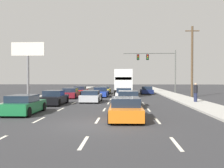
% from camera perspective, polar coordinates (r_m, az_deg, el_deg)
% --- Properties ---
extents(ground_plane, '(140.00, 140.00, 0.00)m').
position_cam_1_polar(ground_plane, '(37.98, 0.41, -2.41)').
color(ground_plane, '#333335').
extents(sidewalk_right, '(2.88, 80.00, 0.14)m').
position_cam_1_polar(sidewalk_right, '(33.67, 14.50, -2.79)').
color(sidewalk_right, '#B2AFA8').
rests_on(sidewalk_right, ground_plane).
extents(sidewalk_left, '(2.88, 80.00, 0.14)m').
position_cam_1_polar(sidewalk_left, '(34.40, -14.04, -2.70)').
color(sidewalk_left, '#B2AFA8').
rests_on(sidewalk_left, ground_plane).
extents(lane_markings, '(6.94, 62.00, 0.01)m').
position_cam_1_polar(lane_markings, '(34.29, 0.17, -2.79)').
color(lane_markings, silver).
rests_on(lane_markings, ground_plane).
extents(car_red, '(1.90, 4.39, 1.27)m').
position_cam_1_polar(car_red, '(38.52, -7.22, -1.51)').
color(car_red, red).
rests_on(car_red, ground_plane).
extents(car_maroon, '(1.91, 4.50, 1.26)m').
position_cam_1_polar(car_maroon, '(31.44, -9.35, -2.14)').
color(car_maroon, maroon).
rests_on(car_maroon, ground_plane).
extents(car_black, '(1.97, 4.30, 1.32)m').
position_cam_1_polar(car_black, '(23.71, -13.06, -3.16)').
color(car_black, black).
rests_on(car_black, ground_plane).
extents(car_green, '(1.97, 4.16, 1.29)m').
position_cam_1_polar(car_green, '(18.01, -19.46, -4.53)').
color(car_green, '#196B38').
rests_on(car_green, ground_plane).
extents(car_yellow, '(1.97, 4.62, 1.21)m').
position_cam_1_polar(car_yellow, '(39.67, -1.80, -1.43)').
color(car_yellow, yellow).
rests_on(car_yellow, ground_plane).
extents(car_blue, '(1.96, 4.32, 1.29)m').
position_cam_1_polar(car_blue, '(33.07, -2.59, -1.94)').
color(car_blue, '#1E389E').
rests_on(car_blue, ground_plane).
extents(car_silver, '(2.01, 4.03, 1.19)m').
position_cam_1_polar(car_silver, '(25.73, -4.77, -2.88)').
color(car_silver, '#B7BABF').
rests_on(car_silver, ground_plane).
extents(box_truck, '(2.53, 8.93, 3.62)m').
position_cam_1_polar(box_truck, '(35.93, 2.62, 0.69)').
color(box_truck, white).
rests_on(box_truck, ground_plane).
extents(car_white, '(1.99, 4.07, 1.35)m').
position_cam_1_polar(car_white, '(28.64, 2.72, -2.37)').
color(car_white, white).
rests_on(car_white, ground_plane).
extents(car_tan, '(2.01, 4.69, 1.34)m').
position_cam_1_polar(car_tan, '(21.61, 3.69, -3.54)').
color(car_tan, tan).
rests_on(car_tan, ground_plane).
extents(car_orange, '(1.98, 4.52, 1.29)m').
position_cam_1_polar(car_orange, '(14.78, 3.12, -5.72)').
color(car_orange, orange).
rests_on(car_orange, ground_plane).
extents(car_navy, '(1.94, 4.15, 1.22)m').
position_cam_1_polar(car_navy, '(39.86, 7.91, -1.47)').
color(car_navy, '#141E4C').
rests_on(car_navy, ground_plane).
extents(traffic_signal_mast, '(8.93, 0.69, 7.27)m').
position_cam_1_polar(traffic_signal_mast, '(43.31, 9.56, 5.22)').
color(traffic_signal_mast, '#595B56').
rests_on(traffic_signal_mast, ground_plane).
extents(utility_pole_mid, '(1.80, 0.28, 9.21)m').
position_cam_1_polar(utility_pole_mid, '(34.27, 17.79, 5.08)').
color(utility_pole_mid, brown).
rests_on(utility_pole_mid, ground_plane).
extents(roadside_billboard, '(4.92, 0.36, 7.75)m').
position_cam_1_polar(roadside_billboard, '(38.96, -18.62, 5.98)').
color(roadside_billboard, slate).
rests_on(roadside_billboard, ground_plane).
extents(pedestrian_near_corner, '(0.38, 0.38, 1.84)m').
position_cam_1_polar(pedestrian_near_corner, '(25.70, 18.51, -1.81)').
color(pedestrian_near_corner, '#1E233F').
rests_on(pedestrian_near_corner, sidewalk_right).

